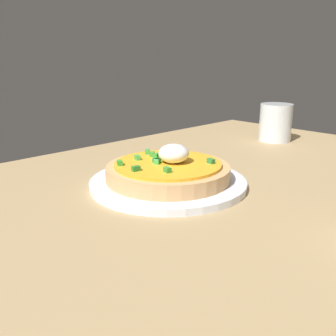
% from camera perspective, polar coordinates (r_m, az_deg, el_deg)
% --- Properties ---
extents(dining_table, '(1.19, 0.76, 0.03)m').
position_cam_1_polar(dining_table, '(0.66, 5.34, -3.55)').
color(dining_table, tan).
rests_on(dining_table, ground).
extents(plate, '(0.27, 0.27, 0.01)m').
position_cam_1_polar(plate, '(0.65, 0.00, -2.19)').
color(plate, white).
rests_on(plate, dining_table).
extents(pizza, '(0.21, 0.21, 0.06)m').
position_cam_1_polar(pizza, '(0.64, 0.04, -0.31)').
color(pizza, tan).
rests_on(pizza, plate).
extents(cup_far, '(0.08, 0.08, 0.10)m').
position_cam_1_polar(cup_far, '(1.03, 15.87, 6.52)').
color(cup_far, silver).
rests_on(cup_far, dining_table).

